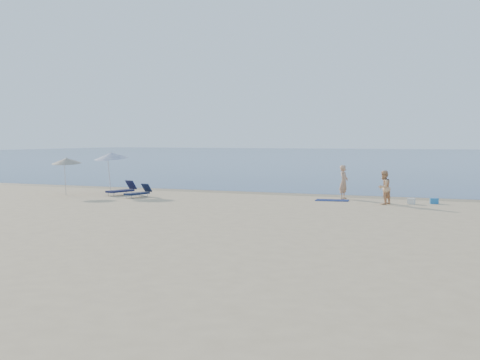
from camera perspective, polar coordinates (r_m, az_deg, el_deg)
name	(u,v)px	position (r m, az deg, el deg)	size (l,w,h in m)	color
ground	(103,253)	(17.60, -12.83, -6.76)	(160.00, 160.00, 0.00)	tan
sea	(425,157)	(114.64, 17.12, 2.14)	(240.00, 160.00, 0.01)	#0D234F
wet_sand_strip	(299,194)	(35.15, 5.58, -1.37)	(240.00, 1.60, 0.00)	#847254
person_left	(344,182)	(32.78, 9.81, -0.19)	(0.67, 0.44, 1.82)	tan
person_right	(384,188)	(30.40, 13.48, -0.70)	(0.82, 0.64, 1.68)	tan
beach_towel	(332,200)	(31.91, 8.73, -1.91)	(1.71, 0.95, 0.03)	#0E1A49
white_bag	(411,201)	(30.96, 15.92, -1.95)	(0.34, 0.29, 0.29)	silver
blue_cooler	(434,201)	(31.50, 17.93, -1.90)	(0.40, 0.28, 0.28)	#216CB4
umbrella_near	(111,156)	(36.09, -12.11, 2.27)	(2.44, 2.46, 2.57)	silver
umbrella_far	(67,161)	(35.95, -16.11, 1.77)	(2.04, 2.06, 2.26)	silver
lounger_left	(122,190)	(35.24, -11.12, -0.92)	(1.10, 1.97, 0.83)	#161A3E
lounger_right	(139,192)	(33.74, -9.59, -1.18)	(0.96, 1.74, 0.73)	#141D38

